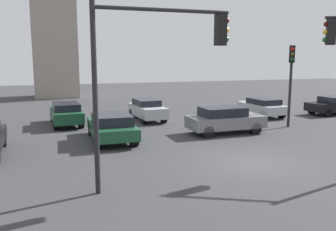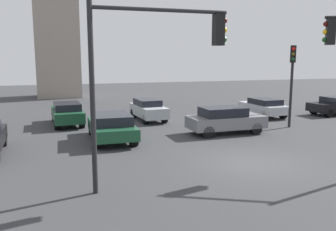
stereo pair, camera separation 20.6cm
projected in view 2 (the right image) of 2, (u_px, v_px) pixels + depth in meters
The scene contains 8 objects.
ground_plane at pixel (250, 163), 14.28m from camera, with size 91.15×91.15×0.00m, color #38383A.
traffic_light_0 at pixel (155, 56), 11.00m from camera, with size 4.48×0.32×5.90m.
traffic_light_2 at pixel (292, 71), 20.96m from camera, with size 0.44×0.49×4.86m.
car_0 at pixel (264, 107), 25.40m from camera, with size 1.94×3.99×1.28m.
car_3 at pixel (225, 120), 19.62m from camera, with size 4.24×1.87×1.48m.
car_4 at pixel (112, 126), 18.00m from camera, with size 2.10×4.54×1.38m.
car_5 at pixel (148, 109), 23.83m from camera, with size 1.84×4.02×1.40m.
car_6 at pixel (67, 113), 22.18m from camera, with size 1.94×4.26×1.40m.
Camera 2 is at (-7.30, -12.15, 4.18)m, focal length 38.04 mm.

